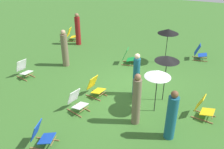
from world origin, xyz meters
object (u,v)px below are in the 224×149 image
umbrella_0 (158,74)px  deckchair_4 (72,35)px  umbrella_2 (167,59)px  person_2 (136,100)px  deckchair_6 (24,70)px  deckchair_7 (203,108)px  person_1 (65,49)px  person_4 (171,117)px  deckchair_1 (77,102)px  deckchair_8 (128,57)px  deckchair_9 (200,53)px  umbrella_1 (168,31)px  person_0 (78,30)px  deckchair_5 (95,87)px  person_3 (136,76)px  deckchair_2 (42,135)px

umbrella_0 → deckchair_4: bearing=51.4°
umbrella_2 → person_2: bearing=161.1°
deckchair_6 → deckchair_7: same height
person_1 → person_4: person_1 is taller
deckchair_1 → umbrella_2: umbrella_2 is taller
deckchair_4 → deckchair_8: bearing=-126.0°
deckchair_1 → umbrella_2: 3.64m
deckchair_9 → umbrella_0: (-5.38, 1.16, 1.19)m
umbrella_1 → person_0: bearing=84.1°
deckchair_5 → person_3: size_ratio=0.47×
deckchair_2 → person_0: size_ratio=0.44×
deckchair_7 → person_2: person_2 is taller
deckchair_2 → deckchair_7: same height
umbrella_2 → person_2: umbrella_2 is taller
deckchair_2 → person_4: size_ratio=0.49×
deckchair_2 → person_0: bearing=9.9°
person_2 → deckchair_2: bearing=2.1°
umbrella_1 → person_1: 5.18m
umbrella_1 → deckchair_6: bearing=125.2°
deckchair_5 → deckchair_7: 4.13m
deckchair_4 → deckchair_8: size_ratio=1.02×
deckchair_2 → deckchair_4: 9.12m
person_0 → person_4: 9.00m
person_1 → person_4: size_ratio=1.08×
deckchair_7 → person_1: person_1 is taller
umbrella_1 → umbrella_2: size_ratio=0.94×
person_1 → deckchair_5: bearing=-29.5°
deckchair_8 → person_0: bearing=59.2°
deckchair_8 → person_4: 5.47m
deckchair_2 → umbrella_1: size_ratio=0.47×
deckchair_1 → deckchair_5: (1.16, -0.19, 0.00)m
deckchair_5 → deckchair_9: 6.38m
umbrella_0 → deckchair_9: bearing=-12.1°
deckchair_6 → deckchair_9: 8.93m
deckchair_6 → umbrella_1: umbrella_1 is taller
deckchair_1 → person_3: 2.54m
deckchair_1 → umbrella_2: size_ratio=0.45×
person_0 → person_2: person_0 is taller
person_3 → umbrella_1: bearing=-35.6°
deckchair_7 → person_2: (-1.20, 2.11, 0.54)m
deckchair_9 → person_2: size_ratio=0.44×
deckchair_5 → deckchair_7: same height
umbrella_2 → person_2: size_ratio=1.00×
deckchair_1 → deckchair_6: 3.77m
deckchair_9 → person_4: size_ratio=0.48×
umbrella_0 → person_1: size_ratio=0.90×
deckchair_4 → person_1: person_1 is taller
person_1 → deckchair_6: bearing=-115.4°
deckchair_8 → deckchair_9: bearing=-69.0°
deckchair_7 → person_3: 2.73m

